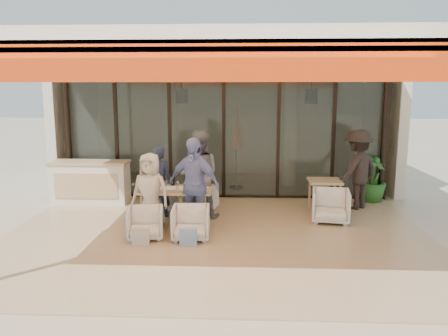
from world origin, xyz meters
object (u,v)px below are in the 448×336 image
at_px(chair_near_left, 145,222).
at_px(side_table, 325,185).
at_px(diner_navy, 159,182).
at_px(diner_periwinkle, 193,185).
at_px(diner_grey, 198,175).
at_px(chair_far_right, 201,197).
at_px(chair_far_left, 164,196).
at_px(dining_table, 175,191).
at_px(host_counter, 90,182).
at_px(diner_cream, 150,192).
at_px(standing_woman, 358,170).
at_px(potted_palm, 373,178).
at_px(chair_near_right, 191,221).
at_px(side_chair, 331,204).

bearing_deg(chair_near_left, side_table, 18.66).
height_order(diner_navy, diner_periwinkle, diner_periwinkle).
relative_size(chair_near_left, diner_grey, 0.35).
relative_size(chair_far_right, diner_grey, 0.36).
distance_m(chair_far_left, chair_far_right, 0.84).
bearing_deg(dining_table, host_counter, 146.80).
relative_size(diner_cream, side_table, 2.05).
relative_size(diner_grey, standing_woman, 1.02).
xyz_separation_m(standing_woman, potted_palm, (0.55, 0.69, -0.32)).
bearing_deg(chair_far_left, diner_periwinkle, 111.81).
distance_m(chair_far_left, chair_near_right, 2.08).
distance_m(chair_far_right, side_table, 2.78).
bearing_deg(host_counter, side_chair, -13.12).
bearing_deg(side_table, diner_navy, -171.64).
xyz_separation_m(chair_near_right, diner_grey, (0.00, 1.40, 0.60)).
height_order(diner_grey, standing_woman, diner_grey).
xyz_separation_m(host_counter, potted_palm, (6.83, 0.47, 0.06)).
distance_m(diner_periwinkle, potted_palm, 4.78).
height_order(diner_periwinkle, standing_woman, standing_woman).
distance_m(chair_near_right, diner_grey, 1.52).
relative_size(side_table, potted_palm, 0.63).
height_order(chair_near_left, standing_woman, standing_woman).
distance_m(diner_cream, side_chair, 3.68).
distance_m(chair_far_right, diner_cream, 1.69).
bearing_deg(diner_navy, chair_near_left, 97.06).
relative_size(diner_navy, diner_cream, 1.02).
height_order(chair_far_right, side_chair, side_chair).
relative_size(chair_near_left, standing_woman, 0.36).
bearing_deg(dining_table, potted_palm, 23.52).
height_order(chair_near_right, side_chair, side_chair).
relative_size(dining_table, diner_grey, 0.80).
bearing_deg(diner_grey, standing_woman, -167.06).
bearing_deg(side_chair, chair_far_left, 177.44).
bearing_deg(chair_far_right, side_chair, 179.19).
bearing_deg(chair_near_right, standing_woman, 29.15).
xyz_separation_m(host_counter, side_chair, (5.48, -1.28, -0.15)).
xyz_separation_m(chair_far_left, potted_palm, (4.95, 1.03, 0.24)).
bearing_deg(diner_cream, dining_table, 58.22).
distance_m(chair_near_left, side_chair, 3.79).
relative_size(chair_far_right, potted_palm, 0.57).
relative_size(dining_table, chair_near_left, 2.29).
relative_size(diner_grey, side_table, 2.52).
relative_size(dining_table, potted_palm, 1.26).
distance_m(diner_navy, diner_periwinkle, 1.24).
bearing_deg(diner_periwinkle, chair_near_left, -127.28).
bearing_deg(chair_near_left, chair_near_right, -9.51).
xyz_separation_m(diner_grey, standing_woman, (3.56, 0.84, -0.02)).
height_order(chair_near_right, diner_navy, diner_navy).
bearing_deg(chair_near_right, potted_palm, 32.41).
height_order(diner_periwinkle, side_table, diner_periwinkle).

